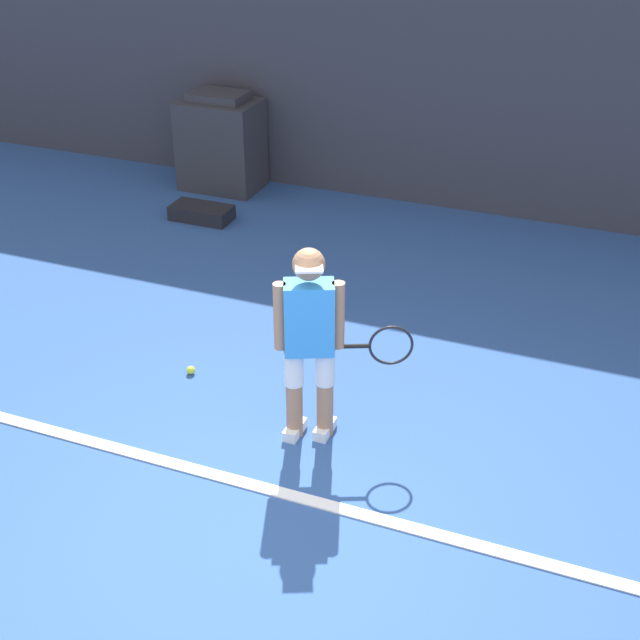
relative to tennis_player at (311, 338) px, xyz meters
name	(u,v)px	position (x,y,z in m)	size (l,w,h in m)	color
ground_plane	(249,543)	(0.06, -1.18, -0.82)	(24.00, 24.00, 0.00)	#2D5193
back_wall	(479,71)	(0.06, 4.57, 0.75)	(24.00, 0.10, 3.13)	#383842
court_baseline	(281,493)	(0.06, -0.68, -0.81)	(21.60, 0.10, 0.01)	white
tennis_player	(311,338)	(0.00, 0.00, 0.00)	(0.89, 0.48, 1.49)	#A37556
tennis_ball	(191,370)	(-1.21, 0.38, -0.79)	(0.07, 0.07, 0.07)	#D1E533
covered_chair	(221,143)	(-2.84, 4.15, -0.27)	(0.92, 0.64, 1.15)	#333338
equipment_bag	(202,213)	(-2.62, 3.18, -0.74)	(0.68, 0.35, 0.16)	black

